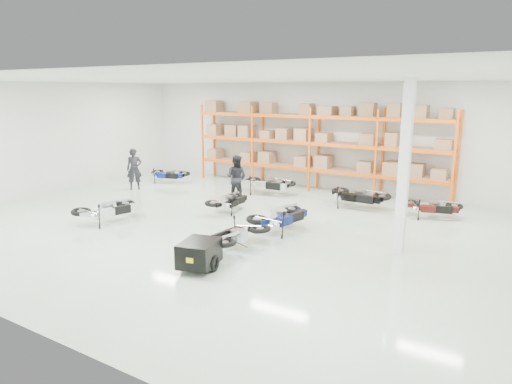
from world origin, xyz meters
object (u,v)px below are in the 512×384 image
Objects in this scene: moto_blue_centre at (281,212)px; moto_touring_right at (237,231)px; moto_back_c at (358,192)px; person_back at (236,178)px; moto_silver_left at (107,206)px; trailer at (199,253)px; moto_back_d at (433,204)px; person_left at (134,169)px; moto_back_a at (168,172)px; moto_black_far_left at (229,198)px; moto_back_b at (268,180)px.

moto_blue_centre is 2.10m from moto_touring_right.
person_back reaches higher than moto_back_c.
moto_silver_left is 1.05× the size of trailer.
moto_back_d is 7.15m from person_back.
moto_silver_left is 10.69m from moto_back_d.
person_left is (-8.00, 5.65, 0.47)m from trailer.
moto_touring_right is 8.98m from person_left.
moto_silver_left is at bearing -166.94° from moto_back_a.
moto_back_a reaches higher than moto_black_far_left.
moto_back_b is at bearing -24.97° from person_left.
moto_blue_centre is at bearing 122.52° from moto_back_d.
moto_back_c is 2.58m from moto_back_d.
moto_silver_left reaches higher than moto_back_a.
person_back is (-0.57, -1.45, 0.30)m from moto_back_b.
moto_touring_right reaches higher than moto_back_a.
moto_blue_centre is 1.11× the size of trailer.
trailer is at bearing 109.83° from person_back.
moto_silver_left is at bearing 154.79° from moto_back_b.
moto_back_c is (3.68, 2.85, 0.09)m from moto_black_far_left.
moto_back_b reaches higher than moto_back_d.
moto_black_far_left is 0.86× the size of moto_back_b.
trailer is 0.91× the size of moto_back_b.
moto_silver_left is 0.96× the size of moto_back_b.
moto_back_b is 0.98× the size of moto_back_c.
moto_silver_left is 0.94× the size of moto_back_c.
person_left is (-5.36, -2.14, 0.30)m from moto_back_b.
moto_back_c is (3.88, -0.20, 0.01)m from moto_back_b.
moto_silver_left is 6.65m from moto_back_b.
trailer is at bearing 138.59° from moto_back_d.
moto_black_far_left is at bearing 134.29° from moto_touring_right.
moto_back_a is (-7.73, 5.86, -0.03)m from moto_touring_right.
moto_back_c is 1.18× the size of moto_back_d.
moto_back_d is at bearing -85.61° from moto_back_c.
moto_silver_left is 5.24m from trailer.
moto_blue_centre is 4.32m from person_back.
moto_blue_centre is 3.69m from trailer.
person_left is 4.84m from person_back.
moto_touring_right reaches higher than moto_black_far_left.
moto_blue_centre is at bearing -149.70° from moto_back_b.
moto_back_a is (-2.73, 5.89, -0.04)m from moto_silver_left.
moto_blue_centre is 4.98m from moto_back_b.
moto_touring_right is at bearing 117.08° from person_back.
moto_back_c is (1.04, 3.89, 0.00)m from moto_blue_centre.
moto_blue_centre is at bearing 90.91° from moto_touring_right.
moto_back_d is at bearing -101.06° from moto_back_a.
moto_black_far_left is at bearing 99.98° from moto_back_d.
moto_blue_centre reaches higher than moto_silver_left.
moto_back_b is 3.89m from moto_back_c.
person_back is at bearing -38.56° from person_left.
moto_back_a is at bearing -21.01° from person_back.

